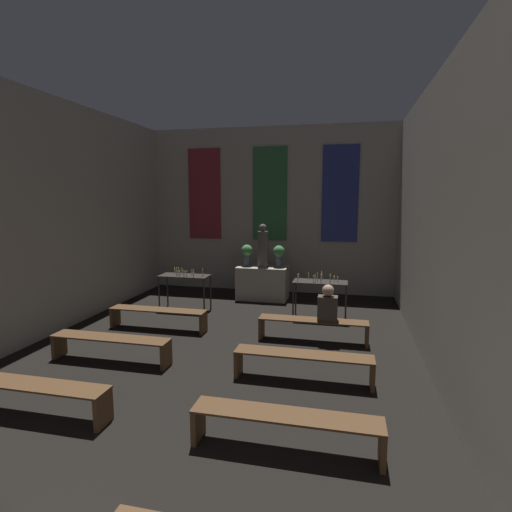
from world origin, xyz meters
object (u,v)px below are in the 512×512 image
altar (263,283)px  pew_second_left (32,392)px  pew_third_right (303,361)px  flower_vase_right (279,253)px  pew_third_left (111,343)px  pew_back_left (158,314)px  person_seated (328,305)px  statue (263,247)px  candle_rack_right (320,286)px  pew_back_right (313,325)px  flower_vase_left (247,253)px  candle_rack_left (185,280)px  pew_second_right (286,424)px

altar → pew_second_left: bearing=-104.1°
altar → pew_third_right: bearing=-71.1°
flower_vase_right → pew_third_left: size_ratio=0.28×
pew_back_left → person_seated: person_seated is taller
altar → pew_third_right: 4.89m
statue → pew_third_left: size_ratio=0.56×
pew_third_right → pew_back_left: (-3.16, 1.69, 0.00)m
altar → pew_second_left: size_ratio=0.65×
candle_rack_right → pew_third_right: candle_rack_right is taller
flower_vase_right → candle_rack_right: flower_vase_right is taller
pew_back_right → flower_vase_left: bearing=124.5°
candle_rack_left → pew_second_right: 5.84m
pew_second_right → pew_third_left: same height
candle_rack_left → person_seated: (3.45, -1.48, -0.01)m
altar → pew_third_right: altar is taller
pew_third_left → person_seated: person_seated is taller
pew_third_left → pew_back_left: 1.69m
statue → flower_vase_right: bearing=0.0°
statue → flower_vase_left: size_ratio=1.98×
statue → pew_third_left: statue is taller
candle_rack_left → pew_third_left: 3.20m
pew_second_right → pew_third_right: 1.69m
pew_third_left → person_seated: 3.85m
pew_back_left → candle_rack_left: bearing=91.0°
candle_rack_left → pew_third_right: (3.19, -3.18, -0.42)m
flower_vase_right → pew_back_left: 3.67m
pew_second_right → pew_back_left: bearing=133.0°
altar → pew_back_right: altar is taller
pew_third_left → pew_second_left: bearing=-90.0°
pew_third_right → flower_vase_left: bearing=113.5°
pew_second_left → pew_second_right: same height
pew_back_left → person_seated: (3.43, 0.00, 0.41)m
candle_rack_left → pew_back_left: candle_rack_left is taller
candle_rack_left → pew_back_right: bearing=-24.9°
pew_back_left → pew_back_right: (3.16, 0.00, 0.00)m
candle_rack_left → pew_back_left: (0.03, -1.48, -0.42)m
flower_vase_left → pew_second_right: (2.01, -6.31, -0.92)m
candle_rack_right → altar: bearing=138.1°
altar → person_seated: size_ratio=1.94×
pew_second_right → pew_third_left: size_ratio=1.00×
candle_rack_right → pew_third_right: size_ratio=0.59×
statue → candle_rack_right: bearing=-41.9°
person_seated → flower_vase_left: bearing=127.9°
statue → pew_second_right: 6.60m
flower_vase_right → statue: bearing=-180.0°
pew_back_right → pew_second_left: bearing=-133.0°
statue → pew_back_left: 3.50m
candle_rack_left → pew_second_left: 4.89m
flower_vase_right → pew_third_right: size_ratio=0.28×
pew_second_right → pew_third_right: (0.00, 1.69, 0.00)m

